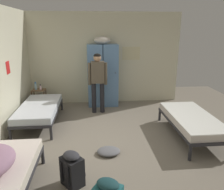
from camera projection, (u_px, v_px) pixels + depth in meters
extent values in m
plane|color=gray|center=(113.00, 142.00, 4.69)|extent=(8.70, 8.70, 0.00)
cube|color=beige|center=(105.00, 59.00, 6.92)|extent=(4.67, 0.06, 2.77)
cube|color=beige|center=(131.00, 53.00, 6.91)|extent=(0.55, 0.01, 0.40)
cube|color=red|center=(8.00, 68.00, 4.98)|extent=(0.01, 0.20, 0.28)
cube|color=#5B84B2|center=(95.00, 76.00, 6.73)|extent=(0.44, 0.52, 1.85)
cylinder|color=black|center=(99.00, 73.00, 6.44)|extent=(0.02, 0.03, 0.02)
cube|color=#5B84B2|center=(110.00, 75.00, 6.77)|extent=(0.44, 0.52, 1.85)
cylinder|color=black|center=(115.00, 73.00, 6.48)|extent=(0.02, 0.03, 0.02)
ellipsoid|color=beige|center=(102.00, 40.00, 6.45)|extent=(0.48, 0.36, 0.22)
cylinder|color=brown|center=(32.00, 101.00, 6.48)|extent=(0.03, 0.03, 0.55)
cylinder|color=brown|center=(45.00, 100.00, 6.51)|extent=(0.03, 0.03, 0.55)
cylinder|color=brown|center=(35.00, 98.00, 6.74)|extent=(0.03, 0.03, 0.55)
cylinder|color=brown|center=(46.00, 98.00, 6.77)|extent=(0.03, 0.03, 0.55)
cube|color=brown|center=(40.00, 102.00, 6.65)|extent=(0.38, 0.30, 0.02)
cube|color=brown|center=(39.00, 90.00, 6.54)|extent=(0.38, 0.30, 0.02)
cylinder|color=#28282D|center=(191.00, 114.00, 5.83)|extent=(0.06, 0.06, 0.28)
cylinder|color=#28282D|center=(160.00, 115.00, 5.76)|extent=(0.06, 0.06, 0.28)
cylinder|color=#28282D|center=(190.00, 153.00, 4.00)|extent=(0.06, 0.06, 0.28)
cube|color=#28282D|center=(191.00, 123.00, 4.87)|extent=(0.90, 1.90, 0.06)
cube|color=silver|center=(192.00, 119.00, 4.84)|extent=(0.87, 1.84, 0.14)
cube|color=white|center=(192.00, 116.00, 4.82)|extent=(0.86, 1.82, 0.01)
cylinder|color=#28282D|center=(43.00, 156.00, 3.91)|extent=(0.06, 0.06, 0.28)
cylinder|color=#28282D|center=(10.00, 135.00, 4.67)|extent=(0.06, 0.06, 0.28)
cylinder|color=#28282D|center=(51.00, 134.00, 4.75)|extent=(0.06, 0.06, 0.28)
cylinder|color=#28282D|center=(32.00, 106.00, 6.43)|extent=(0.06, 0.06, 0.28)
cylinder|color=#28282D|center=(62.00, 105.00, 6.50)|extent=(0.06, 0.06, 0.28)
cube|color=#28282D|center=(40.00, 112.00, 5.54)|extent=(0.90, 1.90, 0.06)
cube|color=silver|center=(39.00, 108.00, 5.51)|extent=(0.87, 1.84, 0.14)
cube|color=silver|center=(39.00, 105.00, 5.49)|extent=(0.86, 1.82, 0.01)
cylinder|color=black|center=(102.00, 98.00, 6.26)|extent=(0.13, 0.13, 0.86)
cylinder|color=black|center=(94.00, 98.00, 6.23)|extent=(0.13, 0.13, 0.86)
cube|color=brown|center=(98.00, 72.00, 6.04)|extent=(0.36, 0.21, 0.59)
cylinder|color=brown|center=(106.00, 74.00, 6.07)|extent=(0.08, 0.08, 0.61)
cylinder|color=brown|center=(89.00, 74.00, 6.03)|extent=(0.08, 0.08, 0.61)
sphere|color=tan|center=(97.00, 58.00, 5.93)|extent=(0.21, 0.21, 0.21)
ellipsoid|color=black|center=(97.00, 56.00, 5.91)|extent=(0.20, 0.20, 0.12)
cylinder|color=#B2DBEA|center=(36.00, 86.00, 6.53)|extent=(0.08, 0.08, 0.19)
cylinder|color=#2666B2|center=(35.00, 83.00, 6.49)|extent=(0.04, 0.04, 0.04)
cylinder|color=beige|center=(41.00, 88.00, 6.49)|extent=(0.05, 0.05, 0.14)
cylinder|color=black|center=(40.00, 85.00, 6.47)|extent=(0.03, 0.03, 0.03)
ellipsoid|color=#193D42|center=(108.00, 184.00, 2.67)|extent=(0.36, 0.33, 0.10)
cube|color=black|center=(72.00, 171.00, 3.35)|extent=(0.39, 0.40, 0.46)
ellipsoid|color=#2D2D33|center=(81.00, 172.00, 3.47)|extent=(0.21, 0.24, 0.20)
ellipsoid|color=#2D2D33|center=(71.00, 156.00, 3.27)|extent=(0.35, 0.36, 0.10)
cube|color=black|center=(68.00, 177.00, 3.19)|extent=(0.05, 0.05, 0.32)
cube|color=black|center=(61.00, 171.00, 3.31)|extent=(0.05, 0.05, 0.32)
ellipsoid|color=slate|center=(109.00, 151.00, 4.25)|extent=(0.44, 0.37, 0.10)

